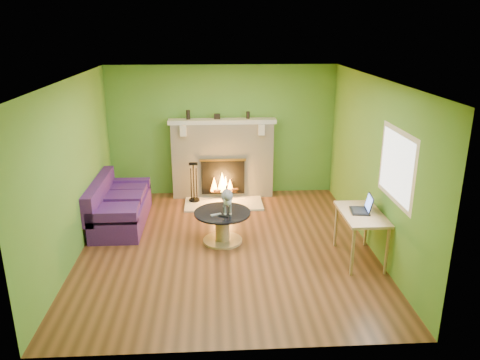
# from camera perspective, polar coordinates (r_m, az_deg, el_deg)

# --- Properties ---
(floor) EXTENTS (5.00, 5.00, 0.00)m
(floor) POSITION_cam_1_polar(r_m,az_deg,el_deg) (7.48, -1.64, -8.02)
(floor) COLOR #552F18
(floor) RESTS_ON ground
(ceiling) EXTENTS (5.00, 5.00, 0.00)m
(ceiling) POSITION_cam_1_polar(r_m,az_deg,el_deg) (6.73, -1.84, 12.18)
(ceiling) COLOR white
(ceiling) RESTS_ON wall_back
(wall_back) EXTENTS (5.00, 0.00, 5.00)m
(wall_back) POSITION_cam_1_polar(r_m,az_deg,el_deg) (9.42, -2.20, 5.99)
(wall_back) COLOR #52872C
(wall_back) RESTS_ON floor
(wall_front) EXTENTS (5.00, 0.00, 5.00)m
(wall_front) POSITION_cam_1_polar(r_m,az_deg,el_deg) (4.66, -0.79, -7.46)
(wall_front) COLOR #52872C
(wall_front) RESTS_ON floor
(wall_left) EXTENTS (0.00, 5.00, 5.00)m
(wall_left) POSITION_cam_1_polar(r_m,az_deg,el_deg) (7.29, -19.70, 1.15)
(wall_left) COLOR #52872C
(wall_left) RESTS_ON floor
(wall_right) EXTENTS (0.00, 5.00, 5.00)m
(wall_right) POSITION_cam_1_polar(r_m,az_deg,el_deg) (7.41, 15.95, 1.79)
(wall_right) COLOR #52872C
(wall_right) RESTS_ON floor
(window_frame) EXTENTS (0.00, 1.20, 1.20)m
(window_frame) POSITION_cam_1_polar(r_m,az_deg,el_deg) (6.53, 18.57, 1.60)
(window_frame) COLOR silver
(window_frame) RESTS_ON wall_right
(window_pane) EXTENTS (0.00, 1.06, 1.06)m
(window_pane) POSITION_cam_1_polar(r_m,az_deg,el_deg) (6.52, 18.50, 1.60)
(window_pane) COLOR white
(window_pane) RESTS_ON wall_right
(fireplace) EXTENTS (2.10, 0.46, 1.58)m
(fireplace) POSITION_cam_1_polar(r_m,az_deg,el_deg) (9.37, -2.13, 2.59)
(fireplace) COLOR beige
(fireplace) RESTS_ON floor
(hearth) EXTENTS (1.50, 0.75, 0.03)m
(hearth) POSITION_cam_1_polar(r_m,az_deg,el_deg) (9.12, -2.00, -2.88)
(hearth) COLOR beige
(hearth) RESTS_ON floor
(mantel) EXTENTS (2.10, 0.28, 0.08)m
(mantel) POSITION_cam_1_polar(r_m,az_deg,el_deg) (9.17, -2.19, 7.17)
(mantel) COLOR beige
(mantel) RESTS_ON fireplace
(sofa) EXTENTS (0.85, 1.78, 0.80)m
(sofa) POSITION_cam_1_polar(r_m,az_deg,el_deg) (8.43, -14.63, -3.19)
(sofa) COLOR #3F195F
(sofa) RESTS_ON floor
(coffee_table) EXTENTS (0.90, 0.90, 0.51)m
(coffee_table) POSITION_cam_1_polar(r_m,az_deg,el_deg) (7.51, -2.15, -5.45)
(coffee_table) COLOR tan
(coffee_table) RESTS_ON floor
(desk) EXTENTS (0.58, 1.01, 0.75)m
(desk) POSITION_cam_1_polar(r_m,az_deg,el_deg) (7.03, 14.60, -4.58)
(desk) COLOR tan
(desk) RESTS_ON floor
(cat) EXTENTS (0.24, 0.66, 0.41)m
(cat) POSITION_cam_1_polar(r_m,az_deg,el_deg) (7.39, -1.58, -2.30)
(cat) COLOR slate
(cat) RESTS_ON coffee_table
(remote_silver) EXTENTS (0.17, 0.11, 0.02)m
(remote_silver) POSITION_cam_1_polar(r_m,az_deg,el_deg) (7.31, -2.94, -4.24)
(remote_silver) COLOR #97979A
(remote_silver) RESTS_ON coffee_table
(remote_black) EXTENTS (0.16, 0.11, 0.02)m
(remote_black) POSITION_cam_1_polar(r_m,az_deg,el_deg) (7.25, -1.98, -4.41)
(remote_black) COLOR black
(remote_black) RESTS_ON coffee_table
(laptop) EXTENTS (0.33, 0.37, 0.25)m
(laptop) POSITION_cam_1_polar(r_m,az_deg,el_deg) (6.99, 14.47, -2.79)
(laptop) COLOR black
(laptop) RESTS_ON desk
(fire_tools) EXTENTS (0.21, 0.21, 0.79)m
(fire_tools) POSITION_cam_1_polar(r_m,az_deg,el_deg) (9.13, -5.66, -0.21)
(fire_tools) COLOR black
(fire_tools) RESTS_ON hearth
(mantel_vase_left) EXTENTS (0.08, 0.08, 0.18)m
(mantel_vase_left) POSITION_cam_1_polar(r_m,az_deg,el_deg) (9.18, -6.34, 7.92)
(mantel_vase_left) COLOR black
(mantel_vase_left) RESTS_ON mantel
(mantel_vase_right) EXTENTS (0.07, 0.07, 0.14)m
(mantel_vase_right) POSITION_cam_1_polar(r_m,az_deg,el_deg) (9.20, 0.98, 7.92)
(mantel_vase_right) COLOR black
(mantel_vase_right) RESTS_ON mantel
(mantel_box) EXTENTS (0.12, 0.08, 0.10)m
(mantel_box) POSITION_cam_1_polar(r_m,az_deg,el_deg) (9.18, -2.81, 7.75)
(mantel_box) COLOR black
(mantel_box) RESTS_ON mantel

